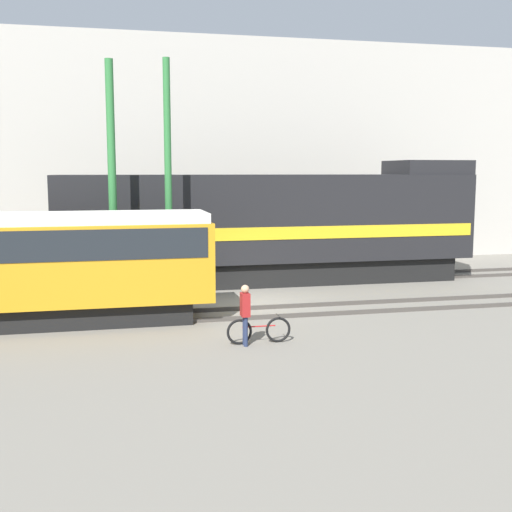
% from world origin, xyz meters
% --- Properties ---
extents(ground_plane, '(120.00, 120.00, 0.00)m').
position_xyz_m(ground_plane, '(0.00, 0.00, 0.00)').
color(ground_plane, slate).
extents(track_near, '(60.00, 1.51, 0.14)m').
position_xyz_m(track_near, '(0.00, -1.60, 0.07)').
color(track_near, '#47423D').
rests_on(track_near, ground).
extents(track_far, '(60.00, 1.51, 0.14)m').
position_xyz_m(track_far, '(0.00, 4.16, 0.07)').
color(track_far, '#47423D').
rests_on(track_far, ground).
extents(building_backdrop, '(37.91, 6.00, 11.29)m').
position_xyz_m(building_backdrop, '(0.00, 13.29, 5.65)').
color(building_backdrop, '#B7B2A8').
rests_on(building_backdrop, ground).
extents(freight_locomotive, '(17.20, 3.04, 5.12)m').
position_xyz_m(freight_locomotive, '(1.85, 4.16, 2.39)').
color(freight_locomotive, black).
rests_on(freight_locomotive, ground).
extents(streetcar, '(10.95, 2.54, 3.41)m').
position_xyz_m(streetcar, '(-7.16, -1.60, 1.95)').
color(streetcar, black).
rests_on(streetcar, ground).
extents(bicycle, '(1.79, 0.44, 0.77)m').
position_xyz_m(bicycle, '(-0.85, -5.08, 0.36)').
color(bicycle, black).
rests_on(bicycle, ground).
extents(person, '(0.22, 0.36, 1.66)m').
position_xyz_m(person, '(-1.27, -5.23, 1.01)').
color(person, '#232D4C').
rests_on(person, ground).
extents(utility_pole_center, '(0.28, 0.28, 8.46)m').
position_xyz_m(utility_pole_center, '(-4.62, 1.28, 4.23)').
color(utility_pole_center, '#2D7238').
rests_on(utility_pole_center, ground).
extents(utility_pole_right, '(0.25, 0.25, 8.57)m').
position_xyz_m(utility_pole_right, '(-2.68, 1.28, 4.28)').
color(utility_pole_right, '#2D7238').
rests_on(utility_pole_right, ground).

